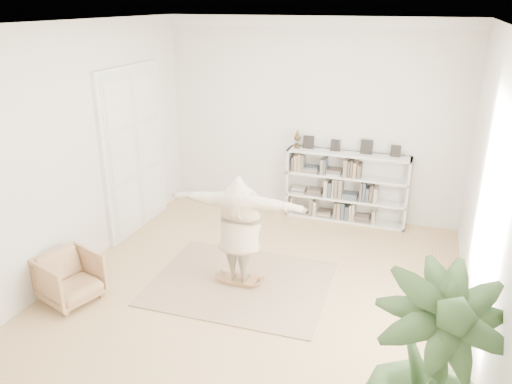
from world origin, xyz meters
The scene contains 9 objects.
floor centered at (0.00, 0.00, 0.00)m, with size 6.00×6.00×0.00m, color tan.
room_shell centered at (0.00, 2.94, 3.51)m, with size 6.00×6.00×6.00m.
doors centered at (-2.70, 1.30, 1.40)m, with size 0.09×1.78×2.92m.
bookshelf centered at (0.74, 2.82, 0.64)m, with size 2.20×0.35×1.64m.
armchair centered at (-2.30, -1.09, 0.33)m, with size 0.71×0.73×0.66m, color tan.
rug centered at (-0.27, 0.05, 0.01)m, with size 2.50×2.00×0.02m, color tan.
rocker_board centered at (-0.27, 0.05, 0.07)m, with size 0.48×0.30×0.10m.
person centered at (-0.27, 0.05, 0.91)m, with size 1.94×0.53×1.58m, color #C2AE91.
houseplant centered at (2.30, -2.30, 0.96)m, with size 1.08×1.08×1.92m, color #2F4C26.
Camera 1 is at (2.04, -5.79, 3.85)m, focal length 35.00 mm.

